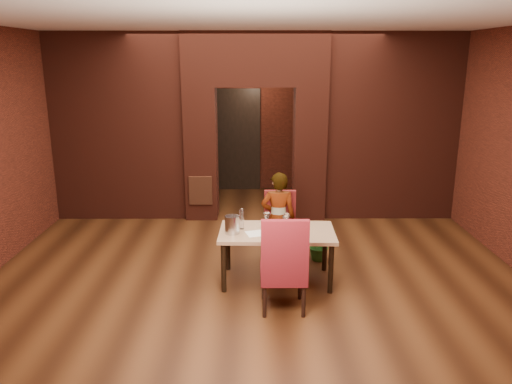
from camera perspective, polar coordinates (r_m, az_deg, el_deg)
floor at (r=7.20m, az=-0.01°, el=-7.59°), size 8.00×8.00×0.00m
ceiling at (r=6.65m, az=-0.01°, el=18.75°), size 7.00×8.00×0.04m
wall_back at (r=10.70m, az=-0.12°, el=8.80°), size 7.00×0.04×3.20m
wall_front at (r=2.89m, az=0.38°, el=-8.97°), size 7.00×0.04×3.20m
pillar_left at (r=8.84m, az=-6.26°, el=4.41°), size 0.55×0.55×2.30m
pillar_right at (r=8.85m, az=6.11°, el=4.42°), size 0.55×0.55×2.30m
lintel at (r=8.64m, az=-0.08°, el=14.93°), size 2.45×0.55×0.90m
wing_wall_left at (r=9.03m, az=-15.37°, el=7.08°), size 2.28×0.35×3.20m
wing_wall_right at (r=9.04m, az=15.19°, el=7.11°), size 2.28×0.35×3.20m
vent_panel at (r=8.69m, az=-6.35°, el=0.16°), size 0.40×0.03×0.50m
rear_door at (r=10.73m, az=-2.26°, el=5.84°), size 0.90×0.08×2.10m
rear_door_frame at (r=10.69m, az=-2.27°, el=5.80°), size 1.02×0.04×2.22m
dining_table at (r=6.40m, az=2.38°, el=-7.31°), size 1.46×0.85×0.68m
chair_far at (r=6.97m, az=2.78°, el=-4.10°), size 0.45×0.45×0.98m
chair_near at (r=5.65m, az=3.15°, el=-7.99°), size 0.51×0.51×1.13m
person_seated at (r=6.85m, az=2.55°, el=-3.02°), size 0.47×0.31×1.30m
wine_glass_a at (r=6.31m, az=1.23°, el=-3.33°), size 0.09×0.09×0.21m
wine_glass_b at (r=6.35m, az=3.52°, el=-3.33°), size 0.08×0.08×0.19m
wine_glass_c at (r=6.17m, az=3.44°, el=-3.74°), size 0.09×0.09×0.22m
tasting_sheet at (r=6.19m, az=0.36°, el=-4.73°), size 0.36×0.31×0.00m
wine_bucket at (r=6.16m, az=-2.74°, el=-3.75°), size 0.18×0.18×0.22m
water_bottle at (r=6.32m, az=-1.66°, el=-3.08°), size 0.06×0.06×0.26m
potted_plant at (r=7.14m, az=7.26°, el=-5.96°), size 0.53×0.52×0.45m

